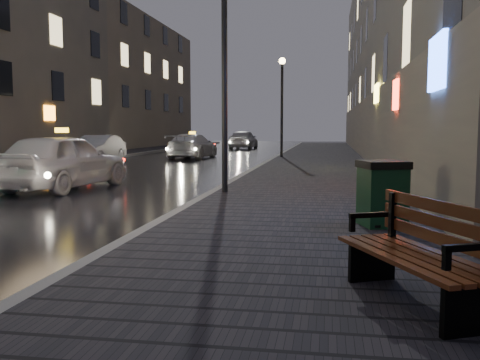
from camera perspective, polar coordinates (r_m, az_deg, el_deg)
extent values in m
plane|color=black|center=(8.29, -22.73, -6.93)|extent=(120.00, 120.00, 0.00)
cube|color=black|center=(27.89, 8.47, 2.16)|extent=(4.60, 58.00, 0.15)
cube|color=slate|center=(28.03, 3.55, 2.23)|extent=(0.20, 58.00, 0.15)
cube|color=black|center=(30.79, -15.70, 2.34)|extent=(2.40, 58.00, 0.15)
cube|color=slate|center=(30.26, -13.47, 2.34)|extent=(0.20, 58.00, 0.15)
cube|color=#605B54|center=(32.31, 14.62, 13.94)|extent=(1.80, 50.00, 13.00)
cube|color=#6B6051|center=(49.33, -12.01, 9.90)|extent=(6.00, 22.00, 11.00)
cylinder|color=black|center=(13.11, -1.66, 9.62)|extent=(0.14, 0.14, 5.00)
cylinder|color=black|center=(28.96, 4.48, 7.43)|extent=(0.14, 0.14, 5.00)
sphere|color=#FFD88C|center=(29.16, 4.53, 12.55)|extent=(0.36, 0.36, 0.36)
cube|color=black|center=(4.56, 23.43, -12.57)|extent=(0.49, 0.27, 0.41)
cube|color=black|center=(4.40, 23.16, -6.61)|extent=(0.41, 0.22, 0.05)
cube|color=black|center=(5.78, 13.89, -8.42)|extent=(0.49, 0.27, 0.41)
cube|color=black|center=(5.82, 15.91, -4.79)|extent=(0.08, 0.08, 0.71)
cube|color=black|center=(5.66, 13.55, -3.66)|extent=(0.41, 0.22, 0.05)
cube|color=#3D1E0D|center=(5.09, 18.14, -7.74)|extent=(1.33, 1.93, 0.04)
cube|color=#3D1E0D|center=(5.17, 20.52, -4.28)|extent=(0.79, 1.69, 0.41)
cube|color=black|center=(8.94, 14.93, -1.76)|extent=(0.80, 0.80, 0.94)
cube|color=black|center=(8.89, 15.02, 1.62)|extent=(0.87, 0.87, 0.12)
imported|color=silver|center=(15.80, -18.39, 1.93)|extent=(2.41, 4.86, 1.59)
imported|color=#A6A6AF|center=(26.94, -14.96, 3.20)|extent=(1.50, 4.14, 1.36)
imported|color=silver|center=(30.19, -5.10, 3.62)|extent=(2.12, 4.79, 1.37)
imported|color=#A3A2AA|center=(42.62, 0.37, 4.34)|extent=(1.95, 4.53, 1.53)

